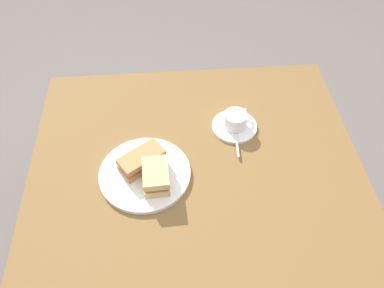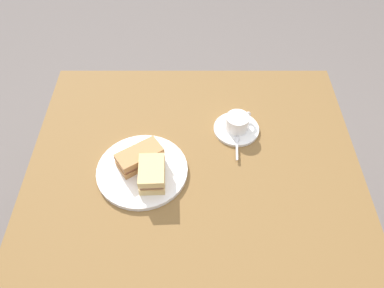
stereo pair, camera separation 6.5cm
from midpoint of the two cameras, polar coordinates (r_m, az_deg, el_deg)
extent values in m
plane|color=#695F59|center=(1.88, -0.66, -16.38)|extent=(6.00, 6.00, 0.00)
cube|color=brown|center=(1.26, -0.95, -3.07)|extent=(1.05, 0.90, 0.04)
cylinder|color=brown|center=(1.83, -16.10, -1.33)|extent=(0.05, 0.05, 0.69)
cylinder|color=brown|center=(1.85, 12.67, 0.39)|extent=(0.05, 0.05, 0.69)
cylinder|color=white|center=(1.21, -8.46, -4.37)|extent=(0.28, 0.28, 0.01)
cube|color=#B27A47|center=(1.22, -8.84, -2.90)|extent=(0.15, 0.13, 0.02)
cube|color=brown|center=(1.20, -8.93, -2.45)|extent=(0.14, 0.12, 0.01)
cube|color=#B17948|center=(1.19, -9.02, -1.99)|extent=(0.15, 0.13, 0.02)
cube|color=tan|center=(1.17, -6.86, -5.32)|extent=(0.08, 0.11, 0.02)
cube|color=#926347|center=(1.16, -6.94, -4.79)|extent=(0.07, 0.10, 0.01)
cube|color=tan|center=(1.14, -7.03, -4.25)|extent=(0.08, 0.11, 0.02)
cylinder|color=white|center=(1.33, 4.84, 2.55)|extent=(0.15, 0.15, 0.01)
cylinder|color=white|center=(1.31, 4.93, 3.48)|extent=(0.08, 0.08, 0.05)
cylinder|color=#B1754E|center=(1.29, 4.99, 4.17)|extent=(0.07, 0.07, 0.01)
torus|color=white|center=(1.34, 6.20, 4.42)|extent=(0.04, 0.03, 0.04)
cube|color=silver|center=(1.26, 5.20, -0.63)|extent=(0.01, 0.08, 0.00)
ellipsoid|color=silver|center=(1.29, 5.04, 1.01)|extent=(0.02, 0.03, 0.01)
camera|label=1|loc=(0.03, -91.51, -1.78)|focal=36.37mm
camera|label=2|loc=(0.03, 88.49, 1.78)|focal=36.37mm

